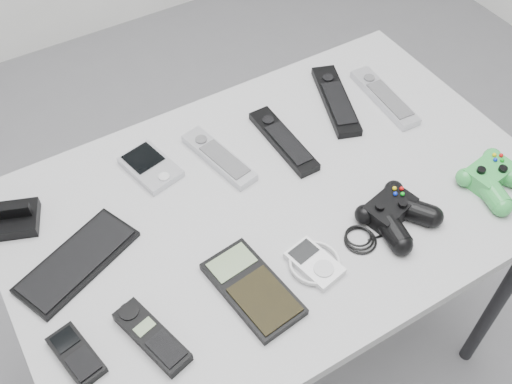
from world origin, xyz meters
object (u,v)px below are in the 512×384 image
remote_silver_a (219,157)px  controller_green (495,177)px  controller_black (395,212)px  pda_keyboard (77,261)px  pda (151,166)px  mobile_phone (76,355)px  calculator (253,288)px  desk (276,218)px  remote_black_b (336,100)px  cordless_handset (152,336)px  mp3_player (315,263)px  remote_silver_b (384,97)px  remote_black_a (283,140)px

remote_silver_a → controller_green: bearing=-49.1°
controller_black → remote_silver_a: bearing=112.4°
remote_silver_a → pda_keyboard: bearing=-176.3°
pda_keyboard → pda: pda is taller
mobile_phone → controller_green: 0.84m
calculator → controller_green: (0.53, -0.04, 0.01)m
desk → remote_black_b: size_ratio=4.64×
cordless_handset → remote_black_b: bearing=12.9°
mobile_phone → controller_black: bearing=-15.3°
remote_black_b → mp3_player: (-0.28, -0.33, -0.00)m
remote_silver_a → mp3_player: 0.31m
cordless_handset → calculator: 0.19m
remote_black_b → calculator: (-0.41, -0.32, -0.00)m
cordless_handset → remote_silver_b: bearing=6.0°
mp3_player → controller_black: (0.19, 0.01, 0.01)m
desk → mobile_phone: 0.47m
desk → mobile_phone: (-0.45, -0.11, 0.07)m
remote_black_b → calculator: size_ratio=1.20×
desk → controller_green: (0.39, -0.19, 0.08)m
remote_silver_b → mp3_player: size_ratio=2.09×
remote_black_b → mp3_player: bearing=-111.1°
desk → remote_black_b: bearing=32.5°
pda_keyboard → cordless_handset: size_ratio=1.51×
calculator → mobile_phone: bearing=165.7°
pda → pda_keyboard: bearing=-158.4°
remote_silver_b → pda: bearing=175.7°
mp3_player → remote_silver_b: bearing=25.2°
pda → remote_black_a: (0.27, -0.08, 0.00)m
pda → mobile_phone: pda is taller
pda → calculator: (0.03, -0.35, -0.00)m
remote_silver_b → calculator: bearing=-148.0°
desk → controller_green: size_ratio=7.39×
remote_silver_a → remote_black_a: size_ratio=0.92×
remote_silver_b → calculator: size_ratio=1.11×
pda_keyboard → controller_green: (0.77, -0.24, 0.02)m
remote_black_b → controller_green: (0.13, -0.35, 0.01)m
remote_silver_a → controller_green: 0.55m
remote_black_b → controller_black: bearing=-87.2°
pda_keyboard → mobile_phone: bearing=-132.9°
remote_silver_b → remote_silver_a: bearing=179.7°
remote_silver_b → remote_black_b: bearing=158.3°
remote_silver_a → controller_black: controller_black is taller
cordless_handset → controller_black: (0.49, -0.01, 0.01)m
pda_keyboard → remote_silver_a: remote_silver_a is taller
cordless_handset → pda: bearing=50.9°
cordless_handset → calculator: cordless_handset is taller
desk → pda_keyboard: 0.39m
pda → mobile_phone: size_ratio=1.13×
calculator → remote_black_a: bearing=42.2°
pda → controller_green: controller_green is taller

